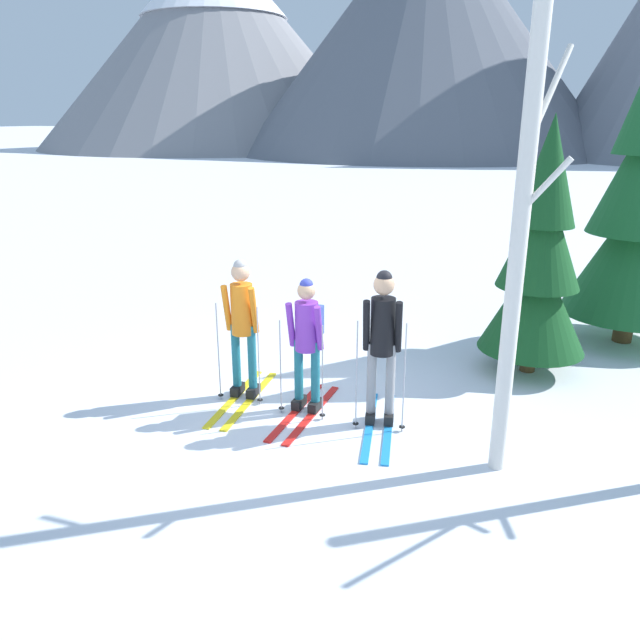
{
  "coord_description": "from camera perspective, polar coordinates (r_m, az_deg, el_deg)",
  "views": [
    {
      "loc": [
        2.73,
        -6.28,
        3.47
      ],
      "look_at": [
        0.13,
        0.61,
        1.05
      ],
      "focal_mm": 34.66,
      "sensor_mm": 36.0,
      "label": 1
    }
  ],
  "objects": [
    {
      "name": "ground_plane",
      "position": [
        7.68,
        -2.54,
        -8.69
      ],
      "size": [
        400.0,
        400.0,
        0.0
      ],
      "primitive_type": "plane",
      "color": "white"
    },
    {
      "name": "skier_in_orange",
      "position": [
        7.82,
        -7.19,
        -0.25
      ],
      "size": [
        0.61,
        1.78,
        1.83
      ],
      "color": "yellow",
      "rests_on": "ground"
    },
    {
      "name": "skier_in_purple",
      "position": [
        7.42,
        -1.2,
        -1.68
      ],
      "size": [
        0.61,
        1.67,
        1.69
      ],
      "color": "red",
      "rests_on": "ground"
    },
    {
      "name": "skier_in_black",
      "position": [
        7.09,
        5.77,
        -1.68
      ],
      "size": [
        0.67,
        1.76,
        1.87
      ],
      "color": "#1E84D1",
      "rests_on": "ground"
    },
    {
      "name": "pine_tree_mid",
      "position": [
        8.94,
        19.59,
        5.19
      ],
      "size": [
        1.46,
        1.46,
        3.54
      ],
      "color": "#51381E",
      "rests_on": "ground"
    },
    {
      "name": "birch_tree_tall",
      "position": [
        6.07,
        17.82,
        5.67
      ],
      "size": [
        0.47,
        0.63,
        4.39
      ],
      "color": "silver",
      "rests_on": "ground"
    },
    {
      "name": "mountain_ridge_distant",
      "position": [
        67.97,
        15.96,
        24.84
      ],
      "size": [
        105.59,
        46.92,
        29.54
      ],
      "color": "gray",
      "rests_on": "ground"
    }
  ]
}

